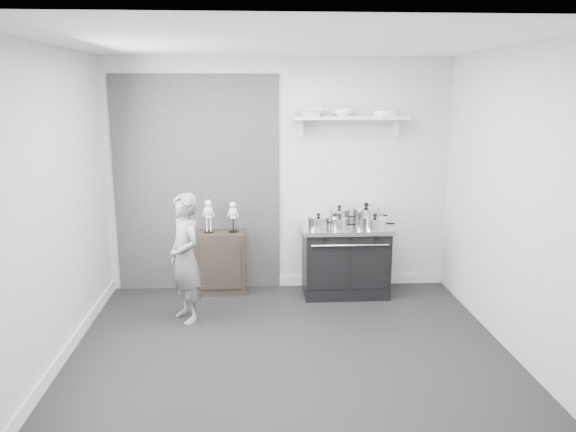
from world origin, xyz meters
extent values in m
plane|color=black|center=(0.00, 0.00, 0.00)|extent=(4.00, 4.00, 0.00)
cube|color=#B0B0AD|center=(0.00, 1.80, 1.35)|extent=(4.00, 0.02, 2.70)
cube|color=#B0B0AD|center=(0.00, -1.80, 1.35)|extent=(4.00, 0.02, 2.70)
cube|color=#B0B0AD|center=(-2.00, 0.00, 1.35)|extent=(0.02, 3.60, 2.70)
cube|color=#B0B0AD|center=(2.00, 0.00, 1.35)|extent=(0.02, 3.60, 2.70)
cube|color=silver|center=(0.00, 0.00, 2.70)|extent=(4.00, 3.60, 0.02)
cube|color=black|center=(-0.95, 1.79, 1.25)|extent=(1.90, 0.02, 2.50)
cube|color=silver|center=(1.00, 1.78, 0.06)|extent=(2.00, 0.03, 0.12)
cube|color=silver|center=(-1.98, 0.00, 0.06)|extent=(0.03, 3.60, 0.12)
cube|color=silver|center=(0.80, 1.67, 2.02)|extent=(1.30, 0.26, 0.04)
cube|color=silver|center=(0.25, 1.74, 1.90)|extent=(0.03, 0.12, 0.20)
cube|color=silver|center=(1.35, 1.74, 1.90)|extent=(0.03, 0.12, 0.20)
cube|color=black|center=(0.75, 1.48, 0.38)|extent=(0.95, 0.57, 0.76)
cube|color=silver|center=(0.75, 1.48, 0.79)|extent=(1.01, 0.61, 0.05)
cube|color=black|center=(0.52, 1.19, 0.40)|extent=(0.40, 0.02, 0.50)
cube|color=black|center=(0.98, 1.19, 0.40)|extent=(0.40, 0.02, 0.50)
cylinder|color=silver|center=(0.75, 1.17, 0.67)|extent=(0.86, 0.02, 0.02)
cylinder|color=black|center=(0.46, 1.18, 0.74)|extent=(0.04, 0.03, 0.04)
cylinder|color=black|center=(0.75, 1.18, 0.74)|extent=(0.04, 0.03, 0.04)
cylinder|color=black|center=(1.03, 1.18, 0.74)|extent=(0.04, 0.03, 0.04)
cube|color=black|center=(-0.69, 1.61, 0.36)|extent=(0.56, 0.33, 0.73)
imported|color=slate|center=(-1.00, 0.81, 0.67)|extent=(0.52, 0.58, 1.33)
cylinder|color=silver|center=(0.42, 1.41, 0.87)|extent=(0.24, 0.24, 0.12)
cylinder|color=silver|center=(0.42, 1.41, 0.93)|extent=(0.24, 0.24, 0.01)
sphere|color=black|center=(0.42, 1.41, 0.96)|extent=(0.04, 0.04, 0.04)
cylinder|color=black|center=(0.58, 1.41, 0.87)|extent=(0.10, 0.02, 0.02)
cylinder|color=silver|center=(0.68, 1.58, 0.89)|extent=(0.24, 0.24, 0.17)
cylinder|color=silver|center=(0.68, 1.58, 0.99)|extent=(0.25, 0.25, 0.01)
sphere|color=black|center=(0.68, 1.58, 1.01)|extent=(0.04, 0.04, 0.04)
cylinder|color=black|center=(0.84, 1.58, 0.89)|extent=(0.10, 0.02, 0.02)
cylinder|color=silver|center=(1.00, 1.61, 0.90)|extent=(0.32, 0.32, 0.17)
cylinder|color=silver|center=(1.00, 1.61, 0.99)|extent=(0.33, 0.33, 0.01)
sphere|color=black|center=(1.00, 1.61, 1.03)|extent=(0.06, 0.06, 0.06)
cylinder|color=black|center=(1.20, 1.61, 0.90)|extent=(0.10, 0.02, 0.02)
cylinder|color=silver|center=(1.04, 1.32, 0.87)|extent=(0.27, 0.27, 0.11)
cylinder|color=silver|center=(1.04, 1.32, 0.93)|extent=(0.27, 0.27, 0.01)
sphere|color=black|center=(1.04, 1.32, 0.96)|extent=(0.05, 0.05, 0.05)
cylinder|color=black|center=(1.21, 1.32, 0.87)|extent=(0.10, 0.02, 0.02)
cylinder|color=silver|center=(0.64, 1.31, 0.87)|extent=(0.17, 0.17, 0.11)
cylinder|color=silver|center=(0.64, 1.31, 0.93)|extent=(0.18, 0.18, 0.01)
sphere|color=black|center=(0.64, 1.31, 0.95)|extent=(0.03, 0.03, 0.03)
cylinder|color=black|center=(0.77, 1.31, 0.87)|extent=(0.10, 0.02, 0.02)
imported|color=white|center=(0.35, 1.67, 2.08)|extent=(0.33, 0.33, 0.08)
imported|color=white|center=(0.72, 1.67, 2.08)|extent=(0.24, 0.24, 0.08)
cylinder|color=silver|center=(1.19, 1.67, 2.07)|extent=(0.28, 0.28, 0.06)
camera|label=1|loc=(-0.30, -4.68, 2.33)|focal=35.00mm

